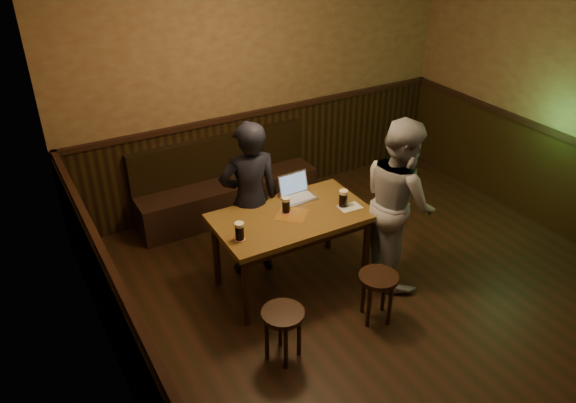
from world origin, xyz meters
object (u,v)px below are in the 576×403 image
Objects in this scene: stool_right at (378,284)px; stool_left at (283,321)px; pint_mid at (286,205)px; bench at (226,190)px; person_grey at (399,202)px; pint_right at (343,198)px; pub_table at (292,224)px; person_suit at (250,200)px; pint_left at (240,231)px; laptop at (296,192)px.

stool_left is at bearing 179.87° from stool_right.
pint_mid is at bearing 59.06° from stool_left.
bench is 13.59× the size of pint_mid.
person_grey is (0.98, -1.95, 0.54)m from bench.
bench is at bearing 107.04° from pint_right.
person_grey reaches higher than pint_mid.
pub_table is 0.20m from pint_mid.
person_suit reaches higher than pint_mid.
bench is 4.49× the size of stool_right.
pint_left is (-0.61, -1.71, 0.57)m from bench.
bench is 2.49m from stool_left.
pint_right is (1.12, 0.03, 0.00)m from pint_left.
pint_mid is at bearing -90.99° from bench.
laptop is at bearing 99.62° from stool_right.
stool_right is 3.03× the size of pint_mid.
pint_left is at bearing -178.49° from pint_right.
person_suit is at bearing 72.15° from person_grey.
pint_left is 1.12m from pint_right.
pint_left reaches higher than pub_table.
person_grey is at bearing -30.68° from pint_right.
pub_table is 1.06m from person_grey.
bench is 12.69× the size of pint_right.
pub_table is at bearing -129.67° from laptop.
laptop reaches higher than pint_right.
pint_left is 0.10× the size of person_suit.
stool_left is 1.41m from pint_right.
person_grey is (0.46, -0.28, -0.03)m from pint_right.
pint_right reaches higher than pint_mid.
bench is 1.84m from pint_right.
pub_table is 0.49m from person_suit.
bench is 1.30m from person_suit.
person_suit is 1.45m from person_grey.
stool_left is at bearing -120.94° from pint_mid.
person_grey is at bearing -42.56° from laptop.
pint_left is 0.99× the size of pint_right.
pub_table is 8.62× the size of pint_right.
stool_right is 0.88m from person_grey.
pub_table is at bearing 55.97° from stool_left.
bench is 1.62m from pub_table.
pint_mid is (-0.03, -1.51, 0.57)m from bench.
pint_right is 0.49m from laptop.
person_suit is at bearing 55.73° from pint_left.
bench is 1.42m from laptop.
pint_right reaches higher than stool_right.
laptop is at bearing 128.34° from pint_right.
pint_left is at bearing -155.39° from laptop.
stool_left is 0.87m from pint_left.
pint_mid is at bearing 112.28° from pub_table.
person_suit is (0.37, 0.54, -0.06)m from pint_left.
bench is at bearing 76.61° from stool_left.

